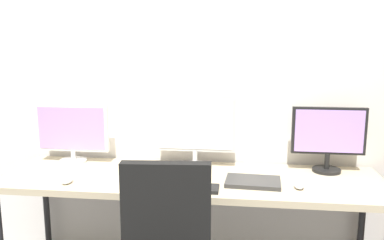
% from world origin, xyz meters
% --- Properties ---
extents(wall_back, '(4.76, 0.10, 2.60)m').
position_xyz_m(wall_back, '(0.00, 1.02, 1.30)').
color(wall_back, silver).
rests_on(wall_back, ground_plane).
extents(desk, '(2.36, 0.68, 0.74)m').
position_xyz_m(desk, '(0.00, 0.60, 0.69)').
color(desk, tan).
rests_on(desk, ground_plane).
extents(monitor_left, '(0.51, 0.18, 0.41)m').
position_xyz_m(monitor_left, '(-0.86, 0.81, 0.96)').
color(monitor_left, silver).
rests_on(monitor_left, desk).
extents(monitor_center, '(0.54, 0.18, 0.48)m').
position_xyz_m(monitor_center, '(0.00, 0.81, 1.01)').
color(monitor_center, silver).
rests_on(monitor_center, desk).
extents(monitor_right, '(0.46, 0.18, 0.42)m').
position_xyz_m(monitor_right, '(0.86, 0.81, 0.98)').
color(monitor_right, black).
rests_on(monitor_right, desk).
extents(keyboard_main, '(0.38, 0.13, 0.02)m').
position_xyz_m(keyboard_main, '(0.00, 0.37, 0.75)').
color(keyboard_main, black).
rests_on(keyboard_main, desk).
extents(mouse_left_side, '(0.06, 0.10, 0.03)m').
position_xyz_m(mouse_left_side, '(0.64, 0.47, 0.76)').
color(mouse_left_side, silver).
rests_on(mouse_left_side, desk).
extents(mouse_right_side, '(0.06, 0.10, 0.03)m').
position_xyz_m(mouse_right_side, '(-0.71, 0.39, 0.76)').
color(mouse_right_side, silver).
rests_on(mouse_right_side, desk).
extents(laptop_closed, '(0.33, 0.24, 0.02)m').
position_xyz_m(laptop_closed, '(0.38, 0.52, 0.75)').
color(laptop_closed, '#2D2D2D').
rests_on(laptop_closed, desk).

